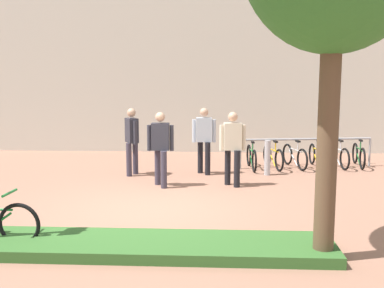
{
  "coord_description": "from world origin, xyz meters",
  "views": [
    {
      "loc": [
        1.24,
        -8.63,
        2.52
      ],
      "look_at": [
        0.73,
        1.04,
        1.12
      ],
      "focal_mm": 43.88,
      "sensor_mm": 36.0,
      "label": 1
    }
  ],
  "objects_px": {
    "bike_rack_cluster": "(306,155)",
    "bollard_steel": "(267,158)",
    "person_shirt_white": "(204,136)",
    "person_shirt_blue": "(233,144)",
    "person_suited_dark": "(132,137)",
    "person_suited_navy": "(160,144)"
  },
  "relations": [
    {
      "from": "bike_rack_cluster",
      "to": "bollard_steel",
      "type": "relative_size",
      "value": 4.13
    },
    {
      "from": "person_shirt_white",
      "to": "bollard_steel",
      "type": "bearing_deg",
      "value": -2.22
    },
    {
      "from": "bike_rack_cluster",
      "to": "person_shirt_blue",
      "type": "distance_m",
      "value": 3.21
    },
    {
      "from": "person_shirt_blue",
      "to": "person_suited_dark",
      "type": "distance_m",
      "value": 2.75
    },
    {
      "from": "bollard_steel",
      "to": "person_shirt_blue",
      "type": "distance_m",
      "value": 1.66
    },
    {
      "from": "person_shirt_blue",
      "to": "person_suited_navy",
      "type": "height_order",
      "value": "same"
    },
    {
      "from": "person_shirt_blue",
      "to": "person_suited_dark",
      "type": "xyz_separation_m",
      "value": [
        -2.53,
        1.08,
        0.0
      ]
    },
    {
      "from": "bollard_steel",
      "to": "person_shirt_blue",
      "type": "bearing_deg",
      "value": -126.87
    },
    {
      "from": "person_shirt_blue",
      "to": "person_suited_dark",
      "type": "height_order",
      "value": "same"
    },
    {
      "from": "person_shirt_white",
      "to": "person_shirt_blue",
      "type": "height_order",
      "value": "same"
    },
    {
      "from": "person_suited_navy",
      "to": "person_shirt_blue",
      "type": "bearing_deg",
      "value": 4.56
    },
    {
      "from": "person_suited_navy",
      "to": "person_suited_dark",
      "type": "xyz_separation_m",
      "value": [
        -0.88,
        1.21,
        0.0
      ]
    },
    {
      "from": "person_shirt_blue",
      "to": "person_suited_navy",
      "type": "distance_m",
      "value": 1.65
    },
    {
      "from": "person_suited_dark",
      "to": "person_suited_navy",
      "type": "bearing_deg",
      "value": -53.96
    },
    {
      "from": "bollard_steel",
      "to": "person_suited_navy",
      "type": "bearing_deg",
      "value": -151.85
    },
    {
      "from": "bollard_steel",
      "to": "person_shirt_blue",
      "type": "xyz_separation_m",
      "value": [
        -0.94,
        -1.25,
        0.53
      ]
    },
    {
      "from": "bollard_steel",
      "to": "person_shirt_blue",
      "type": "relative_size",
      "value": 0.52
    },
    {
      "from": "person_suited_navy",
      "to": "person_suited_dark",
      "type": "distance_m",
      "value": 1.49
    },
    {
      "from": "bike_rack_cluster",
      "to": "person_suited_dark",
      "type": "xyz_separation_m",
      "value": [
        -4.64,
        -1.25,
        0.64
      ]
    },
    {
      "from": "bollard_steel",
      "to": "person_suited_navy",
      "type": "distance_m",
      "value": 2.98
    },
    {
      "from": "bike_rack_cluster",
      "to": "person_suited_dark",
      "type": "relative_size",
      "value": 2.16
    },
    {
      "from": "person_shirt_white",
      "to": "bike_rack_cluster",
      "type": "bearing_deg",
      "value": 19.83
    }
  ]
}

